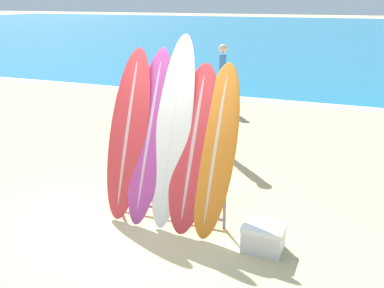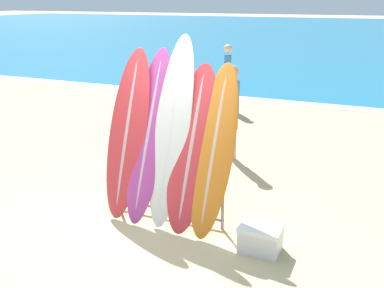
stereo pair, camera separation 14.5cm
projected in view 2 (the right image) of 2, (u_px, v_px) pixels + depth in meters
The scene contains 11 objects.
ground_plane at pixel (144, 221), 5.97m from camera, with size 160.00×160.00×0.00m, color tan.
ocean_water at pixel (358, 33), 38.25m from camera, with size 120.00×60.00×0.01m.
surfboard_rack at pixel (168, 188), 5.91m from camera, with size 1.58×0.04×0.79m.
surfboard_slot_0 at pixel (128, 133), 6.02m from camera, with size 0.56×0.88×2.20m.
surfboard_slot_1 at pixel (149, 135), 5.92m from camera, with size 0.50×1.00×2.21m.
surfboard_slot_2 at pixel (172, 130), 5.79m from camera, with size 0.49×0.96×2.39m.
surfboard_slot_3 at pixel (192, 147), 5.68m from camera, with size 0.58×0.97×2.04m.
surfboard_slot_4 at pixel (214, 149), 5.56m from camera, with size 0.51×0.99×2.06m.
person_near_water at pixel (228, 74), 11.72m from camera, with size 0.23×0.28×1.69m.
person_mid_beach at pixel (232, 108), 8.06m from camera, with size 0.29×0.28×1.70m.
cooler_box at pixel (261, 238), 5.20m from camera, with size 0.48×0.37×0.33m.
Camera 2 is at (2.73, -4.66, 2.82)m, focal length 42.00 mm.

